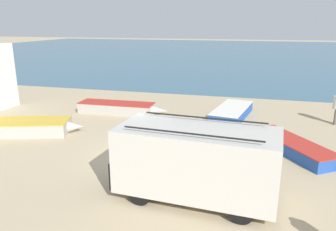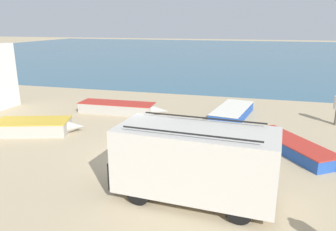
# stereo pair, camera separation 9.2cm
# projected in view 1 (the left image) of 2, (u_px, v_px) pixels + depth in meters

# --- Properties ---
(ground_plane) EXTENTS (200.00, 200.00, 0.00)m
(ground_plane) POSITION_uv_depth(u_px,v_px,m) (145.00, 157.00, 13.13)
(ground_plane) COLOR tan
(sea_water) EXTENTS (120.00, 80.00, 0.01)m
(sea_water) POSITION_uv_depth(u_px,v_px,m) (235.00, 52.00, 61.43)
(sea_water) COLOR #33607A
(sea_water) RESTS_ON ground_plane
(parked_van) EXTENTS (4.94, 2.39, 2.36)m
(parked_van) POSITION_uv_depth(u_px,v_px,m) (196.00, 160.00, 9.75)
(parked_van) COLOR beige
(parked_van) RESTS_ON ground_plane
(fishing_rowboat_0) EXTENTS (3.59, 4.65, 0.51)m
(fishing_rowboat_0) POSITION_uv_depth(u_px,v_px,m) (290.00, 145.00, 13.71)
(fishing_rowboat_0) COLOR #234CA3
(fishing_rowboat_0) RESTS_ON ground_plane
(fishing_rowboat_1) EXTENTS (5.44, 1.47, 0.61)m
(fishing_rowboat_1) POSITION_uv_depth(u_px,v_px,m) (120.00, 108.00, 19.46)
(fishing_rowboat_1) COLOR #ADA89E
(fishing_rowboat_1) RESTS_ON ground_plane
(fishing_rowboat_2) EXTENTS (2.24, 5.03, 0.57)m
(fishing_rowboat_2) POSITION_uv_depth(u_px,v_px,m) (232.00, 112.00, 18.75)
(fishing_rowboat_2) COLOR #234CA3
(fishing_rowboat_2) RESTS_ON ground_plane
(fishing_rowboat_3) EXTENTS (4.34, 2.66, 0.63)m
(fishing_rowboat_3) POSITION_uv_depth(u_px,v_px,m) (35.00, 127.00, 15.87)
(fishing_rowboat_3) COLOR #ADA89E
(fishing_rowboat_3) RESTS_ON ground_plane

